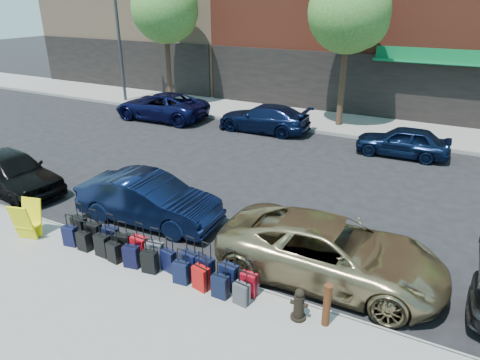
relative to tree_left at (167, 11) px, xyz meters
The scene contains 38 objects.
ground 14.72m from the tree_left, 43.94° to the right, with size 120.00×120.00×0.00m, color black.
sidewalk_near 19.54m from the tree_left, 58.36° to the right, with size 60.00×4.00×0.15m, color gray.
sidewalk_far 11.22m from the tree_left, ahead, with size 60.00×4.00×0.15m, color gray.
curb_near 17.92m from the tree_left, 54.81° to the right, with size 60.00×0.08×0.15m, color gray.
curb_far 11.31m from the tree_left, ahead, with size 60.00×0.08×0.15m, color gray.
tree_left is the anchor object (origin of this frame).
tree_center 10.50m from the tree_left, ahead, with size 3.80×3.80×7.27m.
streetlight 3.11m from the tree_left, 166.61° to the right, with size 2.59×0.18×8.00m.
suitcase_front_0 16.80m from the tree_left, 62.83° to the right, with size 0.47×0.29×1.06m.
suitcase_front_1 17.09m from the tree_left, 61.18° to the right, with size 0.43×0.25×1.02m.
suitcase_front_2 17.28m from the tree_left, 59.47° to the right, with size 0.42×0.24×0.99m.
suitcase_front_3 17.58m from the tree_left, 58.28° to the right, with size 0.41×0.26×0.93m.
suitcase_front_4 17.79m from the tree_left, 56.76° to the right, with size 0.42×0.25×0.99m.
suitcase_front_5 18.08m from the tree_left, 55.43° to the right, with size 0.44×0.28×1.00m.
suitcase_front_6 18.35m from the tree_left, 54.37° to the right, with size 0.39×0.25×0.87m.
suitcase_front_7 18.63m from the tree_left, 52.83° to the right, with size 0.45×0.28×1.03m.
suitcase_front_8 18.88m from the tree_left, 51.75° to the right, with size 0.44×0.28×1.00m.
suitcase_front_9 19.22m from the tree_left, 50.26° to the right, with size 0.43×0.27×0.99m.
suitcase_front_10 19.53m from the tree_left, 49.12° to the right, with size 0.37×0.21×0.88m.
suitcase_back_0 17.10m from the tree_left, 63.36° to the right, with size 0.40×0.27×0.88m.
suitcase_back_1 17.32m from the tree_left, 61.88° to the right, with size 0.34×0.20×0.82m.
suitcase_back_2 17.57m from the tree_left, 59.97° to the right, with size 0.40×0.24×0.93m.
suitcase_back_3 17.85m from the tree_left, 58.83° to the right, with size 0.37×0.24×0.83m.
suitcase_back_4 18.08m from the tree_left, 57.28° to the right, with size 0.41×0.28×0.90m.
suitcase_back_5 18.34m from the tree_left, 55.81° to the right, with size 0.40×0.27×0.88m.
suitcase_back_7 18.84m from the tree_left, 53.47° to the right, with size 0.38×0.24×0.86m.
suitcase_back_8 19.12m from the tree_left, 52.14° to the right, with size 0.42×0.29×0.90m.
suitcase_back_9 19.47m from the tree_left, 50.98° to the right, with size 0.36×0.21×0.86m.
suitcase_back_10 19.78m from the tree_left, 49.77° to the right, with size 0.36×0.24×0.81m.
fire_hydrant 20.46m from the tree_left, 46.81° to the right, with size 0.36×0.32×0.72m.
bollard 20.73m from the tree_left, 45.54° to the right, with size 0.17×0.17×0.94m.
display_rack 16.70m from the tree_left, 67.93° to the right, with size 0.72×0.76×1.04m.
car_near_0 13.93m from the tree_left, 78.17° to the right, with size 1.69×4.20×1.43m, color black.
car_near_1 15.57m from the tree_left, 56.66° to the right, with size 1.51×4.32×1.42m, color #0B1533.
car_near_2 19.20m from the tree_left, 42.77° to the right, with size 2.41×5.22×1.45m, color #97845D.
car_far_0 5.70m from the tree_left, 64.69° to the right, with size 2.38×5.16×1.44m, color #0D0F39.
car_far_1 9.00m from the tree_left, 18.41° to the right, with size 1.86×4.58×1.33m, color #0B1534.
car_far_2 14.97m from the tree_left, 12.18° to the right, with size 1.50×3.73×1.27m, color #0B1734.
Camera 1 is at (5.87, -11.61, 6.16)m, focal length 32.00 mm.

